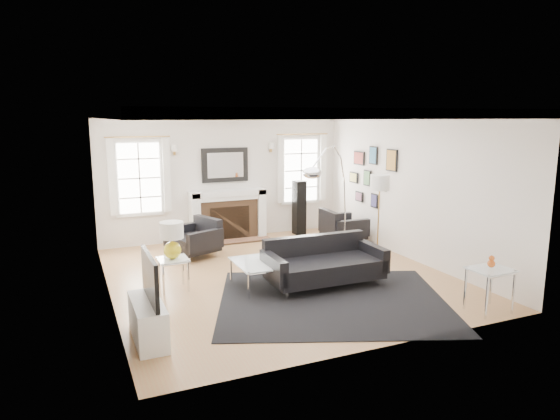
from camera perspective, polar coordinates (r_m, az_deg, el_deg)
name	(u,v)px	position (r m, az deg, el deg)	size (l,w,h in m)	color
floor	(278,275)	(8.70, -0.27, -7.49)	(6.00, 6.00, 0.00)	#AB7647
back_wall	(225,176)	(11.16, -6.34, 3.88)	(5.50, 0.04, 2.80)	silver
front_wall	(381,234)	(5.78, 11.48, -2.69)	(5.50, 0.04, 2.80)	silver
left_wall	(105,207)	(7.73, -19.38, 0.29)	(0.04, 6.00, 2.80)	silver
right_wall	(411,187)	(9.77, 14.75, 2.61)	(0.04, 6.00, 2.80)	silver
ceiling	(278,111)	(8.26, -0.29, 11.29)	(5.50, 6.00, 0.02)	white
crown_molding	(278,114)	(8.26, -0.29, 10.87)	(5.50, 6.00, 0.12)	white
fireplace	(228,216)	(11.10, -5.93, -0.64)	(1.70, 0.69, 1.11)	white
mantel_mirror	(225,165)	(11.09, -6.30, 5.14)	(1.05, 0.07, 0.75)	black
window_left	(139,178)	(10.71, -15.78, 3.57)	(1.24, 0.15, 1.62)	white
window_right	(301,170)	(11.78, 2.39, 4.58)	(1.24, 0.15, 1.62)	white
gallery_wall	(371,173)	(10.77, 10.41, 4.23)	(0.04, 1.73, 1.29)	black
tv_unit	(148,315)	(6.42, -14.83, -11.52)	(0.35, 1.00, 1.09)	white
area_rug	(333,300)	(7.60, 6.03, -10.24)	(3.33, 2.78, 0.01)	black
sofa	(323,264)	(8.20, 4.90, -6.17)	(1.94, 0.91, 0.63)	black
armchair_left	(196,239)	(9.90, -9.58, -3.32)	(1.07, 1.13, 0.61)	black
armchair_right	(341,228)	(10.85, 6.99, -2.03)	(0.83, 0.92, 0.61)	black
coffee_table	(265,263)	(8.03, -1.68, -6.10)	(0.96, 0.96, 0.43)	silver
side_table_left	(173,265)	(8.07, -12.13, -6.16)	(0.46, 0.46, 0.51)	silver
nesting_table	(490,277)	(7.61, 22.89, -7.09)	(0.57, 0.48, 0.62)	silver
gourd_lamp	(172,238)	(7.96, -12.25, -3.11)	(0.37, 0.37, 0.59)	gold
orange_vase	(491,262)	(7.55, 23.01, -5.51)	(0.11, 0.11, 0.17)	#BE5018
arc_floor_lamp	(330,199)	(9.09, 5.75, 1.23)	(1.60, 1.49, 2.27)	white
stick_floor_lamp	(380,187)	(9.15, 11.31, 2.57)	(0.34, 0.34, 1.68)	#B1823D
speaker_tower	(299,208)	(11.56, 2.20, 0.28)	(0.25, 0.25, 1.25)	black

